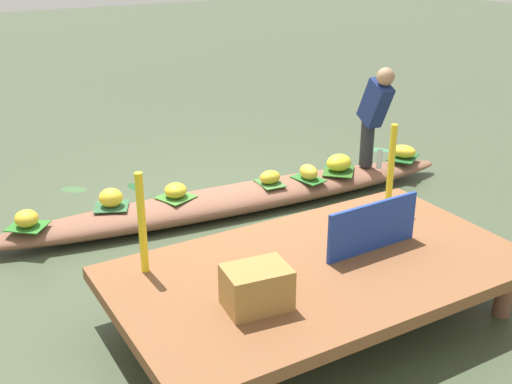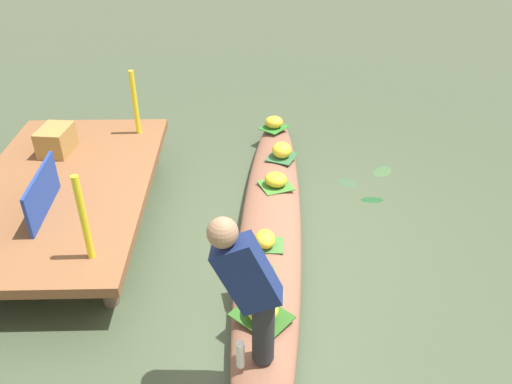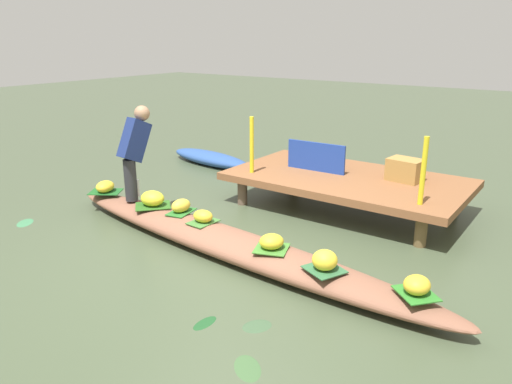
{
  "view_description": "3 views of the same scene",
  "coord_description": "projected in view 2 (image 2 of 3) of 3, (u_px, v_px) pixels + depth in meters",
  "views": [
    {
      "loc": [
        3.04,
        5.65,
        2.87
      ],
      "look_at": [
        -0.01,
        0.43,
        0.36
      ],
      "focal_mm": 44.76,
      "sensor_mm": 36.0,
      "label": 1
    },
    {
      "loc": [
        -4.2,
        0.25,
        3.27
      ],
      "look_at": [
        0.33,
        0.14,
        0.38
      ],
      "focal_mm": 36.12,
      "sensor_mm": 36.0,
      "label": 2
    },
    {
      "loc": [
        3.19,
        -3.93,
        2.33
      ],
      "look_at": [
        -0.0,
        0.57,
        0.57
      ],
      "focal_mm": 34.58,
      "sensor_mm": 36.0,
      "label": 3
    }
  ],
  "objects": [
    {
      "name": "canal_water",
      "position": [
        270.0,
        241.0,
        5.3
      ],
      "size": [
        40.0,
        40.0,
        0.0
      ],
      "primitive_type": "plane",
      "color": "#404C35",
      "rests_on": "ground"
    },
    {
      "name": "dock_platform",
      "position": [
        63.0,
        189.0,
        5.4
      ],
      "size": [
        3.2,
        1.8,
        0.46
      ],
      "color": "brown",
      "rests_on": "ground"
    },
    {
      "name": "vendor_boat",
      "position": [
        271.0,
        231.0,
        5.23
      ],
      "size": [
        5.48,
        1.07,
        0.25
      ],
      "primitive_type": "ellipsoid",
      "rotation": [
        0.0,
        0.0,
        -0.08
      ],
      "color": "brown",
      "rests_on": "ground"
    },
    {
      "name": "leaf_mat_0",
      "position": [
        282.0,
        157.0,
        6.28
      ],
      "size": [
        0.43,
        0.42,
        0.01
      ],
      "primitive_type": "cube",
      "rotation": [
        0.0,
        0.0,
        2.72
      ],
      "color": "#2E6038",
      "rests_on": "vendor_boat"
    },
    {
      "name": "banana_bunch_0",
      "position": [
        282.0,
        150.0,
        6.23
      ],
      "size": [
        0.31,
        0.31,
        0.19
      ],
      "primitive_type": "ellipsoid",
      "rotation": [
        0.0,
        0.0,
        1.15
      ],
      "color": "yellow",
      "rests_on": "vendor_boat"
    },
    {
      "name": "leaf_mat_1",
      "position": [
        274.0,
        127.0,
        6.99
      ],
      "size": [
        0.44,
        0.44,
        0.01
      ],
      "primitive_type": "cube",
      "rotation": [
        0.0,
        0.0,
        2.43
      ],
      "color": "#2C7526",
      "rests_on": "vendor_boat"
    },
    {
      "name": "banana_bunch_1",
      "position": [
        274.0,
        122.0,
        6.95
      ],
      "size": [
        0.24,
        0.26,
        0.16
      ],
      "primitive_type": "ellipsoid",
      "rotation": [
        0.0,
        0.0,
        4.65
      ],
      "color": "gold",
      "rests_on": "vendor_boat"
    },
    {
      "name": "leaf_mat_3",
      "position": [
        255.0,
        277.0,
        4.45
      ],
      "size": [
        0.3,
        0.4,
        0.01
      ],
      "primitive_type": "cube",
      "rotation": [
        0.0,
        0.0,
        1.76
      ],
      "color": "#286826",
      "rests_on": "vendor_boat"
    },
    {
      "name": "banana_bunch_3",
      "position": [
        255.0,
        270.0,
        4.4
      ],
      "size": [
        0.2,
        0.28,
        0.16
      ],
      "primitive_type": "ellipsoid",
      "rotation": [
        0.0,
        0.0,
        4.63
      ],
      "color": "gold",
      "rests_on": "vendor_boat"
    },
    {
      "name": "leaf_mat_4",
      "position": [
        265.0,
        245.0,
        4.83
      ],
      "size": [
        0.27,
        0.35,
        0.01
      ],
      "primitive_type": "cube",
      "rotation": [
        0.0,
        0.0,
        1.51
      ],
      "color": "#3D7130",
      "rests_on": "vendor_boat"
    },
    {
      "name": "banana_bunch_4",
      "position": [
        265.0,
        239.0,
        4.79
      ],
      "size": [
        0.26,
        0.21,
        0.14
      ],
      "primitive_type": "ellipsoid",
      "rotation": [
        0.0,
        0.0,
        3.22
      ],
      "color": "gold",
      "rests_on": "vendor_boat"
    },
    {
      "name": "leaf_mat_5",
      "position": [
        262.0,
        316.0,
        4.07
      ],
      "size": [
        0.54,
        0.55,
        0.01
      ],
      "primitive_type": "cube",
      "rotation": [
        0.0,
        0.0,
        0.84
      ],
      "color": "#2B5B1D",
      "rests_on": "vendor_boat"
    },
    {
      "name": "banana_bunch_5",
      "position": [
        262.0,
        307.0,
        4.01
      ],
      "size": [
        0.35,
        0.31,
        0.2
      ],
      "primitive_type": "ellipsoid",
      "rotation": [
        0.0,
        0.0,
        3.32
      ],
      "color": "yellow",
      "rests_on": "vendor_boat"
    },
    {
      "name": "leaf_mat_6",
      "position": [
        276.0,
        185.0,
        5.72
      ],
      "size": [
        0.42,
        0.42,
        0.01
      ],
      "primitive_type": "cube",
      "rotation": [
        0.0,
        0.0,
        0.35
      ],
      "color": "#3F792C",
      "rests_on": "vendor_boat"
    },
    {
      "name": "banana_bunch_6",
      "position": [
        276.0,
        180.0,
        5.68
      ],
      "size": [
        0.33,
        0.33,
        0.15
      ],
      "primitive_type": "ellipsoid",
      "rotation": [
        0.0,
        0.0,
        2.64
      ],
      "color": "gold",
      "rests_on": "vendor_boat"
    },
    {
      "name": "vendor_person",
      "position": [
        248.0,
        285.0,
        3.37
      ],
      "size": [
        0.22,
        0.49,
        1.21
      ],
      "color": "#28282D",
      "rests_on": "vendor_boat"
    },
    {
      "name": "water_bottle",
      "position": [
        240.0,
        354.0,
        3.61
      ],
      "size": [
        0.06,
        0.06,
        0.23
      ],
      "primitive_type": "cylinder",
      "color": "silver",
      "rests_on": "vendor_boat"
    },
    {
      "name": "market_banner",
      "position": [
        42.0,
        193.0,
        4.84
      ],
      "size": [
        0.89,
        0.06,
        0.41
      ],
      "primitive_type": "cube",
      "rotation": [
        0.0,
        0.0,
        0.03
      ],
      "color": "#1E3C99",
      "rests_on": "dock_platform"
    },
    {
      "name": "railing_post_west",
      "position": [
        83.0,
        218.0,
        4.16
      ],
      "size": [
        0.06,
        0.06,
        0.8
      ],
      "primitive_type": "cylinder",
      "color": "yellow",
      "rests_on": "dock_platform"
    },
    {
      "name": "railing_post_east",
      "position": [
        135.0,
        103.0,
        6.18
      ],
      "size": [
        0.06,
        0.06,
        0.8
      ],
      "primitive_type": "cylinder",
      "color": "yellow",
      "rests_on": "dock_platform"
    },
    {
      "name": "produce_crate",
      "position": [
        56.0,
        140.0,
        5.89
      ],
      "size": [
        0.48,
        0.37,
        0.3
      ],
      "primitive_type": "cube",
      "rotation": [
        0.0,
        0.0,
        -0.12
      ],
      "color": "#A3793D",
      "rests_on": "dock_platform"
    },
    {
      "name": "drifting_plant_0",
      "position": [
        347.0,
        182.0,
        6.27
      ],
      "size": [
        0.29,
        0.32,
        0.01
      ],
      "primitive_type": "ellipsoid",
      "rotation": [
        0.0,
        0.0,
        1.07
      ],
      "color": "#375135",
      "rests_on": "ground"
    },
    {
      "name": "drifting_plant_1",
      "position": [
        382.0,
        171.0,
        6.49
      ],
      "size": [
        0.37,
        0.36,
        0.01
      ],
      "primitive_type": "ellipsoid",
      "rotation": [
        0.0,
        0.0,
        2.42
      ],
      "color": "#3A5B33",
      "rests_on": "ground"
    },
    {
      "name": "drifting_plant_2",
      "position": [
        372.0,
        200.0,
        5.94
      ],
      "size": [
        0.13,
        0.26,
        0.01
      ],
      "primitive_type": "ellipsoid",
      "rotation": [
        0.0,
        0.0,
        1.54
      ],
      "color": "#1B4821",
      "rests_on": "ground"
    }
  ]
}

